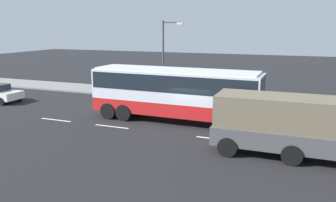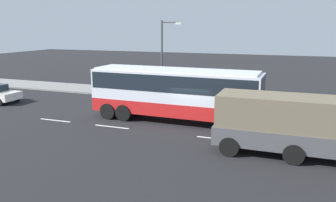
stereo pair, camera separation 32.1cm
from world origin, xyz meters
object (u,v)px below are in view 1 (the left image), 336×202
object	(u,v)px
cargo_truck	(296,125)
coach_bus	(175,89)
pedestrian_near_curb	(214,86)
street_lamp	(165,54)

from	to	relation	value
cargo_truck	coach_bus	bearing A→B (deg)	152.99
cargo_truck	pedestrian_near_curb	distance (m)	13.59
cargo_truck	street_lamp	distance (m)	14.98
coach_bus	street_lamp	size ratio (longest dim) A/B	1.72
coach_bus	cargo_truck	bearing A→B (deg)	-25.94
cargo_truck	pedestrian_near_curb	bearing A→B (deg)	120.66
coach_bus	cargo_truck	xyz separation A→B (m)	(7.63, -3.90, -0.56)
street_lamp	cargo_truck	bearing A→B (deg)	-43.21
street_lamp	pedestrian_near_curb	bearing A→B (deg)	21.98
coach_bus	cargo_truck	world-z (taller)	coach_bus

